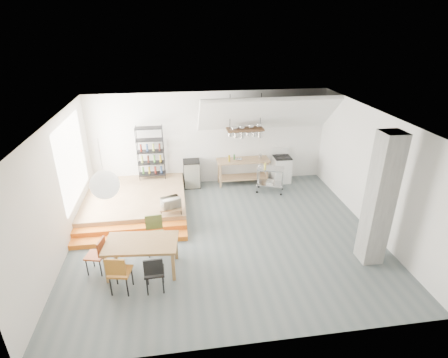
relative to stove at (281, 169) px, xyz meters
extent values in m
plane|color=#535E60|center=(-2.50, -3.16, -0.48)|extent=(8.00, 8.00, 0.00)
cube|color=silver|center=(-2.50, 0.34, 1.12)|extent=(8.00, 0.04, 3.20)
cube|color=silver|center=(-6.50, -3.16, 1.12)|extent=(0.04, 7.00, 3.20)
cube|color=silver|center=(1.50, -3.16, 1.12)|extent=(0.04, 7.00, 3.20)
cube|color=white|center=(-2.50, -3.16, 2.72)|extent=(8.00, 7.00, 0.02)
cube|color=white|center=(-0.70, -0.26, 2.07)|extent=(4.40, 1.44, 1.32)
cube|color=white|center=(-6.48, -1.66, 1.32)|extent=(0.02, 2.50, 2.20)
cube|color=#8D6946|center=(-5.00, -1.16, -0.28)|extent=(3.00, 3.00, 0.40)
cube|color=orange|center=(-5.00, -3.11, -0.41)|extent=(3.00, 0.35, 0.13)
cube|color=orange|center=(-5.00, -2.76, -0.35)|extent=(3.00, 0.35, 0.27)
cube|color=slate|center=(0.80, -4.66, 1.12)|extent=(0.50, 0.50, 3.20)
cube|color=#8D6946|center=(-1.40, -0.01, 0.40)|extent=(1.80, 0.60, 0.06)
cube|color=#8D6946|center=(-1.40, -0.01, -0.23)|extent=(1.70, 0.55, 0.04)
cube|color=#8D6946|center=(-0.58, 0.21, -0.05)|extent=(0.06, 0.06, 0.86)
cube|color=#8D6946|center=(-2.22, 0.21, -0.05)|extent=(0.06, 0.06, 0.86)
cube|color=#8D6946|center=(-0.58, -0.23, -0.05)|extent=(0.06, 0.06, 0.86)
cube|color=#8D6946|center=(-2.22, -0.23, -0.05)|extent=(0.06, 0.06, 0.86)
cube|color=white|center=(0.00, -0.01, -0.03)|extent=(0.60, 0.60, 0.90)
cube|color=black|center=(0.00, -0.01, 0.44)|extent=(0.58, 0.58, 0.03)
cube|color=white|center=(0.00, 0.27, 0.57)|extent=(0.60, 0.05, 0.25)
cylinder|color=black|center=(0.14, 0.13, 0.46)|extent=(0.18, 0.18, 0.02)
cylinder|color=black|center=(-0.14, 0.13, 0.46)|extent=(0.18, 0.18, 0.02)
cylinder|color=black|center=(0.14, -0.15, 0.46)|extent=(0.18, 0.18, 0.02)
cylinder|color=black|center=(-0.14, -0.15, 0.46)|extent=(0.18, 0.18, 0.02)
cube|color=#442E1B|center=(-1.40, -0.21, 1.57)|extent=(1.20, 0.50, 0.05)
cylinder|color=black|center=(-1.90, -0.21, 2.14)|extent=(0.02, 0.02, 1.15)
cylinder|color=black|center=(-0.90, -0.21, 2.14)|extent=(0.02, 0.02, 1.15)
cylinder|color=silver|center=(-1.90, -0.26, 1.43)|extent=(0.16, 0.16, 0.12)
cylinder|color=silver|center=(-1.70, -0.26, 1.41)|extent=(0.20, 0.20, 0.16)
cylinder|color=silver|center=(-1.50, -0.26, 1.39)|extent=(0.16, 0.16, 0.20)
cylinder|color=silver|center=(-1.30, -0.26, 1.43)|extent=(0.20, 0.20, 0.12)
cylinder|color=silver|center=(-1.10, -0.26, 1.41)|extent=(0.16, 0.16, 0.16)
cylinder|color=silver|center=(-0.90, -0.26, 1.39)|extent=(0.20, 0.20, 0.20)
cylinder|color=black|center=(-4.08, 0.22, 0.82)|extent=(0.02, 0.02, 1.80)
cylinder|color=black|center=(-4.92, 0.22, 0.82)|extent=(0.02, 0.02, 1.80)
cylinder|color=black|center=(-4.08, -0.14, 0.82)|extent=(0.02, 0.02, 1.80)
cylinder|color=black|center=(-4.92, -0.14, 0.82)|extent=(0.02, 0.02, 1.80)
cube|color=black|center=(-4.50, 0.04, 0.07)|extent=(0.88, 0.38, 0.02)
cube|color=black|center=(-4.50, 0.04, 0.47)|extent=(0.88, 0.38, 0.02)
cube|color=black|center=(-4.50, 0.04, 0.87)|extent=(0.88, 0.38, 0.02)
cube|color=black|center=(-4.50, 0.04, 1.27)|extent=(0.88, 0.38, 0.02)
cube|color=black|center=(-4.50, 0.04, 1.67)|extent=(0.88, 0.38, 0.03)
cylinder|color=#3E772F|center=(-4.50, 0.04, 0.21)|extent=(0.07, 0.07, 0.24)
cylinder|color=#A7881B|center=(-4.50, 0.04, 0.61)|extent=(0.07, 0.07, 0.24)
cylinder|color=maroon|center=(-4.50, 0.04, 1.01)|extent=(0.07, 0.07, 0.24)
cube|color=#8D6946|center=(-3.90, -2.41, 0.07)|extent=(0.60, 0.40, 0.03)
cylinder|color=black|center=(-3.63, -2.24, -0.01)|extent=(0.02, 0.02, 0.13)
cylinder|color=black|center=(-4.17, -2.24, -0.01)|extent=(0.02, 0.02, 0.13)
cylinder|color=black|center=(-3.63, -2.58, -0.01)|extent=(0.02, 0.02, 0.13)
cylinder|color=black|center=(-4.17, -2.58, -0.01)|extent=(0.02, 0.02, 0.13)
sphere|color=white|center=(-5.16, -4.24, 1.72)|extent=(0.60, 0.60, 0.60)
cube|color=olive|center=(-4.56, -4.30, 0.25)|extent=(1.69, 1.05, 0.06)
cube|color=olive|center=(-3.81, -3.99, -0.13)|extent=(0.08, 0.08, 0.71)
cube|color=olive|center=(-5.25, -3.85, -0.13)|extent=(0.08, 0.08, 0.71)
cube|color=olive|center=(-3.88, -4.75, -0.13)|extent=(0.08, 0.08, 0.71)
cube|color=olive|center=(-5.32, -4.61, -0.13)|extent=(0.08, 0.08, 0.71)
cube|color=#A0601B|center=(-4.98, -4.92, 0.01)|extent=(0.51, 0.51, 0.04)
cube|color=#A0601B|center=(-5.01, -5.11, 0.28)|extent=(0.41, 0.12, 0.38)
cylinder|color=black|center=(-5.18, -5.06, -0.24)|extent=(0.03, 0.03, 0.48)
cylinder|color=black|center=(-4.84, -5.12, -0.24)|extent=(0.03, 0.03, 0.48)
cylinder|color=black|center=(-5.11, -4.71, -0.24)|extent=(0.03, 0.03, 0.48)
cylinder|color=black|center=(-4.77, -4.78, -0.24)|extent=(0.03, 0.03, 0.48)
cube|color=black|center=(-4.27, -4.99, -0.02)|extent=(0.43, 0.43, 0.04)
cube|color=black|center=(-4.27, -5.17, 0.24)|extent=(0.39, 0.06, 0.36)
cylinder|color=black|center=(-4.43, -5.16, -0.25)|extent=(0.03, 0.03, 0.45)
cylinder|color=black|center=(-4.10, -5.14, -0.25)|extent=(0.03, 0.03, 0.45)
cylinder|color=black|center=(-4.45, -4.83, -0.25)|extent=(0.03, 0.03, 0.45)
cylinder|color=black|center=(-4.12, -4.81, -0.25)|extent=(0.03, 0.03, 0.45)
cube|color=#5E6831|center=(-4.30, -3.67, 0.01)|extent=(0.47, 0.47, 0.04)
cube|color=#5E6831|center=(-4.32, -3.47, 0.28)|extent=(0.42, 0.07, 0.38)
cylinder|color=black|center=(-4.14, -3.48, -0.24)|extent=(0.03, 0.03, 0.48)
cylinder|color=black|center=(-4.49, -3.51, -0.24)|extent=(0.03, 0.03, 0.48)
cylinder|color=black|center=(-4.12, -3.83, -0.24)|extent=(0.03, 0.03, 0.48)
cylinder|color=black|center=(-4.46, -3.85, -0.24)|extent=(0.03, 0.03, 0.48)
cube|color=#AB4218|center=(-5.62, -4.20, -0.03)|extent=(0.48, 0.48, 0.04)
cube|color=#AB4218|center=(-5.44, -4.24, 0.21)|extent=(0.13, 0.38, 0.35)
cylinder|color=black|center=(-5.50, -4.39, -0.26)|extent=(0.03, 0.03, 0.44)
cylinder|color=black|center=(-5.43, -4.08, -0.26)|extent=(0.03, 0.03, 0.44)
cylinder|color=black|center=(-5.81, -4.32, -0.26)|extent=(0.03, 0.03, 0.44)
cylinder|color=black|center=(-5.73, -4.01, -0.26)|extent=(0.03, 0.03, 0.44)
cube|color=silver|center=(-0.62, -0.76, 0.36)|extent=(0.97, 0.75, 0.04)
cube|color=silver|center=(-0.62, -0.76, -0.19)|extent=(0.97, 0.75, 0.03)
cylinder|color=silver|center=(-0.17, -0.71, -0.05)|extent=(0.03, 0.03, 0.82)
sphere|color=black|center=(-0.17, -0.71, -0.44)|extent=(0.08, 0.08, 0.08)
cylinder|color=silver|center=(-0.92, -0.42, -0.05)|extent=(0.03, 0.03, 0.82)
sphere|color=black|center=(-0.92, -0.42, -0.44)|extent=(0.08, 0.08, 0.08)
cylinder|color=silver|center=(-0.32, -1.10, -0.05)|extent=(0.03, 0.03, 0.82)
sphere|color=black|center=(-0.32, -1.10, -0.44)|extent=(0.08, 0.08, 0.08)
cylinder|color=silver|center=(-1.07, -0.81, -0.05)|extent=(0.03, 0.03, 0.82)
sphere|color=black|center=(-1.07, -0.81, -0.44)|extent=(0.08, 0.08, 0.08)
cube|color=black|center=(-3.18, 0.04, -0.01)|extent=(0.55, 0.55, 0.94)
imported|color=beige|center=(-3.90, -2.41, 0.22)|extent=(0.59, 0.50, 0.28)
imported|color=silver|center=(-1.56, -0.06, 0.46)|extent=(0.29, 0.29, 0.06)
camera|label=1|loc=(-3.66, -11.01, 4.81)|focal=28.00mm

